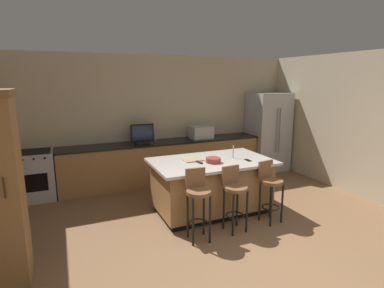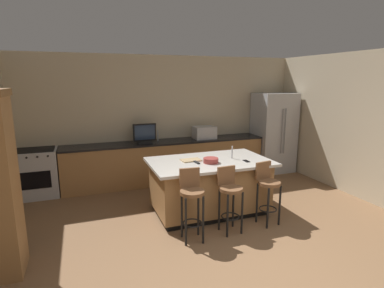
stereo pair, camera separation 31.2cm
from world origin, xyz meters
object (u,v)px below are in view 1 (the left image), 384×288
at_px(tv_remote, 199,162).
at_px(refrigerator, 268,132).
at_px(fruit_bowl, 213,160).
at_px(cell_phone, 248,160).
at_px(tv_monitor, 142,135).
at_px(bar_stool_center, 234,193).
at_px(kitchen_island, 211,185).
at_px(microwave, 201,132).
at_px(bar_stool_left, 198,198).
at_px(cutting_board, 193,160).
at_px(bar_stool_right, 270,186).
at_px(range_oven, 32,176).

bearing_deg(tv_remote, refrigerator, 26.54).
height_order(fruit_bowl, cell_phone, fruit_bowl).
bearing_deg(tv_monitor, bar_stool_center, -73.37).
bearing_deg(kitchen_island, refrigerator, 35.13).
bearing_deg(kitchen_island, tv_remote, -165.62).
relative_size(microwave, bar_stool_left, 0.47).
xyz_separation_m(cell_phone, cutting_board, (-0.85, 0.36, 0.01)).
height_order(bar_stool_center, fruit_bowl, fruit_bowl).
distance_m(tv_remote, cutting_board, 0.18).
relative_size(refrigerator, tv_monitor, 3.95).
xyz_separation_m(bar_stool_left, tv_remote, (0.35, 0.73, 0.29)).
height_order(tv_monitor, cutting_board, tv_monitor).
bearing_deg(cell_phone, bar_stool_right, -74.13).
relative_size(fruit_bowl, cell_phone, 1.64).
height_order(tv_monitor, bar_stool_center, tv_monitor).
xyz_separation_m(range_oven, bar_stool_left, (2.25, -2.58, 0.15)).
bearing_deg(cell_phone, kitchen_island, 157.44).
distance_m(tv_monitor, bar_stool_left, 2.57).
xyz_separation_m(refrigerator, tv_remote, (-2.69, -1.77, -0.05)).
relative_size(microwave, cutting_board, 1.47).
bearing_deg(microwave, bar_stool_left, -115.73).
xyz_separation_m(bar_stool_right, cutting_board, (-0.97, 0.83, 0.33)).
relative_size(kitchen_island, microwave, 4.19).
bearing_deg(cell_phone, bar_stool_left, -153.13).
height_order(bar_stool_left, fruit_bowl, bar_stool_left).
distance_m(kitchen_island, range_oven, 3.37).
bearing_deg(cutting_board, tv_remote, -78.55).
xyz_separation_m(bar_stool_left, cutting_board, (0.32, 0.90, 0.29)).
height_order(refrigerator, fruit_bowl, refrigerator).
xyz_separation_m(range_oven, tv_monitor, (2.12, -0.05, 0.64)).
bearing_deg(tv_monitor, cell_phone, -56.68).
bearing_deg(bar_stool_left, range_oven, 136.38).
bearing_deg(refrigerator, bar_stool_right, -125.83).
bearing_deg(kitchen_island, bar_stool_center, -90.18).
height_order(range_oven, tv_remote, range_oven).
bearing_deg(bar_stool_center, refrigerator, 41.39).
bearing_deg(bar_stool_right, kitchen_island, 123.62).
relative_size(refrigerator, microwave, 3.99).
height_order(bar_stool_center, tv_remote, bar_stool_center).
distance_m(refrigerator, bar_stool_right, 3.02).
bearing_deg(tv_remote, cell_phone, -19.55).
bearing_deg(cell_phone, cutting_board, 159.05).
xyz_separation_m(refrigerator, bar_stool_center, (-2.43, -2.47, -0.37)).
xyz_separation_m(bar_stool_center, cell_phone, (0.56, 0.51, 0.32)).
distance_m(kitchen_island, bar_stool_left, 1.02).
bearing_deg(tv_monitor, tv_remote, -74.92).
xyz_separation_m(bar_stool_right, fruit_bowl, (-0.71, 0.58, 0.36)).
distance_m(microwave, bar_stool_center, 2.66).
bearing_deg(bar_stool_left, bar_stool_right, 8.67).
distance_m(kitchen_island, bar_stool_center, 0.77).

